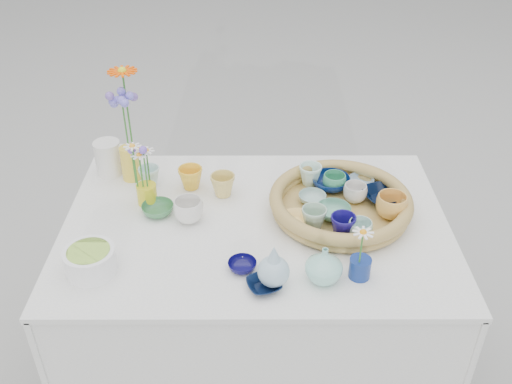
{
  "coord_description": "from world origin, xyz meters",
  "views": [
    {
      "loc": [
        -0.0,
        -1.49,
        1.89
      ],
      "look_at": [
        0.0,
        0.02,
        0.87
      ],
      "focal_mm": 40.0,
      "sensor_mm": 36.0,
      "label": 1
    }
  ],
  "objects_px": {
    "tall_vase_yellow": "(131,163)",
    "bud_vase_seafoam": "(324,265)",
    "display_table": "(256,373)",
    "wicker_tray": "(340,203)"
  },
  "relations": [
    {
      "from": "wicker_tray",
      "to": "tall_vase_yellow",
      "type": "height_order",
      "value": "tall_vase_yellow"
    },
    {
      "from": "tall_vase_yellow",
      "to": "bud_vase_seafoam",
      "type": "bearing_deg",
      "value": -40.08
    },
    {
      "from": "display_table",
      "to": "wicker_tray",
      "type": "height_order",
      "value": "wicker_tray"
    },
    {
      "from": "display_table",
      "to": "tall_vase_yellow",
      "type": "distance_m",
      "value": 0.98
    },
    {
      "from": "wicker_tray",
      "to": "bud_vase_seafoam",
      "type": "bearing_deg",
      "value": -105.15
    },
    {
      "from": "bud_vase_seafoam",
      "to": "tall_vase_yellow",
      "type": "xyz_separation_m",
      "value": [
        -0.64,
        0.54,
        0.01
      ]
    },
    {
      "from": "bud_vase_seafoam",
      "to": "display_table",
      "type": "bearing_deg",
      "value": 124.91
    },
    {
      "from": "bud_vase_seafoam",
      "to": "tall_vase_yellow",
      "type": "relative_size",
      "value": 0.88
    },
    {
      "from": "display_table",
      "to": "wicker_tray",
      "type": "bearing_deg",
      "value": 10.12
    },
    {
      "from": "display_table",
      "to": "wicker_tray",
      "type": "xyz_separation_m",
      "value": [
        0.28,
        0.05,
        0.8
      ]
    }
  ]
}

